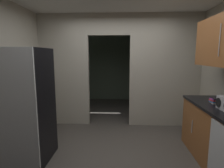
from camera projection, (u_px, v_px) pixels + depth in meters
ground at (117, 160)px, 2.96m from camera, size 20.00×20.00×0.00m
kitchen_partition at (121, 68)px, 4.33m from camera, size 3.75×0.12×2.60m
adjoining_room_shell at (119, 66)px, 6.17m from camera, size 3.75×2.67×2.60m
refrigerator at (24, 106)px, 2.86m from camera, size 0.75×0.77×1.77m
lower_cabinet_run at (224, 139)px, 2.70m from camera, size 0.63×1.82×0.91m
dishwasher at (221, 160)px, 2.21m from camera, size 0.02×0.56×0.85m
book_stack at (215, 101)px, 2.93m from camera, size 0.15×0.16×0.09m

